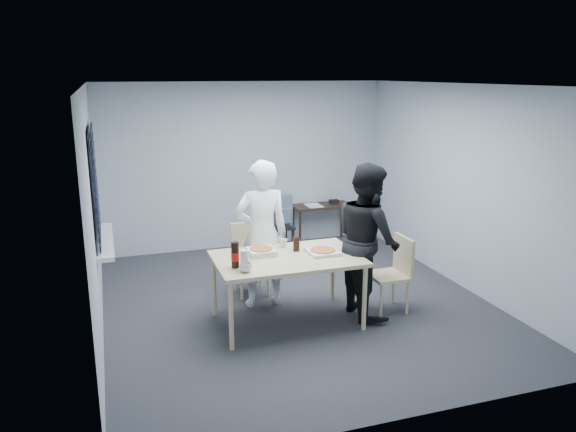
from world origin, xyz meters
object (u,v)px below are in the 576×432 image
object	(u,v)px
chair_far	(249,253)
chair_right	(395,268)
person_black	(368,240)
stool	(280,232)
soda_bottle	(235,255)
side_table	(322,209)
backpack	(281,211)
dining_table	(287,262)
mug_b	(283,243)
mug_a	(246,267)
person_white	(262,234)

from	to	relation	value
chair_far	chair_right	bearing A→B (deg)	-36.73
person_black	chair_right	bearing A→B (deg)	-96.88
stool	chair_far	bearing A→B (deg)	-123.86
stool	soda_bottle	size ratio (longest dim) A/B	1.84
chair_far	stool	world-z (taller)	chair_far
chair_far	side_table	bearing A→B (deg)	45.79
chair_far	backpack	xyz separation A→B (m)	(0.78, 1.15, 0.22)
side_table	stool	world-z (taller)	side_table
dining_table	backpack	world-z (taller)	backpack
stool	backpack	bearing A→B (deg)	-90.00
chair_far	dining_table	bearing A→B (deg)	-80.99
stool	backpack	xyz separation A→B (m)	(0.00, -0.01, 0.34)
chair_far	mug_b	world-z (taller)	chair_far
side_table	stool	distance (m)	1.05
chair_far	mug_a	bearing A→B (deg)	-105.59
soda_bottle	person_black	bearing A→B (deg)	5.13
person_white	chair_far	bearing A→B (deg)	-84.93
backpack	soda_bottle	xyz separation A→B (m)	(-1.23, -2.35, 0.18)
side_table	stool	bearing A→B (deg)	-148.27
backpack	side_table	bearing A→B (deg)	39.36
person_black	backpack	size ratio (longest dim) A/B	3.81
person_black	mug_a	bearing A→B (deg)	101.42
person_white	side_table	xyz separation A→B (m)	(1.62, 2.17, -0.33)
dining_table	side_table	bearing A→B (deg)	61.37
dining_table	stool	bearing A→B (deg)	74.33
person_white	soda_bottle	bearing A→B (deg)	56.48
person_white	backpack	size ratio (longest dim) A/B	3.81
chair_far	person_white	world-z (taller)	person_white
mug_a	stool	bearing A→B (deg)	65.30
chair_right	mug_b	world-z (taller)	chair_right
side_table	person_black	bearing A→B (deg)	-101.05
dining_table	mug_b	distance (m)	0.38
chair_right	backpack	xyz separation A→B (m)	(-0.69, 2.25, 0.22)
dining_table	chair_far	size ratio (longest dim) A/B	1.79
soda_bottle	stool	bearing A→B (deg)	62.45
mug_a	soda_bottle	bearing A→B (deg)	113.82
backpack	soda_bottle	world-z (taller)	soda_bottle
backpack	mug_b	world-z (taller)	backpack
chair_far	soda_bottle	distance (m)	1.34
dining_table	mug_b	size ratio (longest dim) A/B	15.91
stool	backpack	size ratio (longest dim) A/B	1.08
stool	mug_b	distance (m)	1.97
person_white	person_black	size ratio (longest dim) A/B	1.00
chair_right	stool	xyz separation A→B (m)	(-0.69, 2.26, -0.12)
person_black	soda_bottle	bearing A→B (deg)	95.13
person_black	stool	distance (m)	2.30
chair_right	mug_b	bearing A→B (deg)	161.36
backpack	chair_right	bearing A→B (deg)	-65.97
stool	mug_b	xyz separation A→B (m)	(-0.55, -1.85, 0.43)
chair_right	stool	bearing A→B (deg)	106.96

